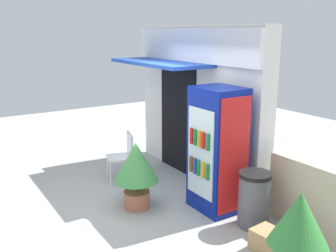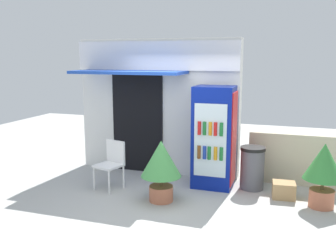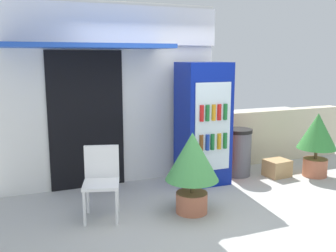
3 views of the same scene
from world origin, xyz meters
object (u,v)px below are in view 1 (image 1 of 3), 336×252
(potted_plant_near_shop, at_px, (136,167))
(potted_plant_curbside, at_px, (299,228))
(plastic_chair, at_px, (124,154))
(cardboard_box, at_px, (269,241))
(trash_bin, at_px, (254,199))
(drink_cooler, at_px, (217,150))

(potted_plant_near_shop, height_order, potted_plant_curbside, potted_plant_curbside)
(plastic_chair, distance_m, potted_plant_curbside, 3.70)
(potted_plant_curbside, bearing_deg, cardboard_box, 158.57)
(trash_bin, xyz_separation_m, cardboard_box, (0.58, -0.31, -0.26))
(drink_cooler, bearing_deg, trash_bin, 7.50)
(plastic_chair, bearing_deg, drink_cooler, 21.24)
(plastic_chair, distance_m, potted_plant_near_shop, 1.16)
(drink_cooler, height_order, trash_bin, drink_cooler)
(plastic_chair, height_order, cardboard_box, plastic_chair)
(drink_cooler, relative_size, cardboard_box, 4.94)
(drink_cooler, bearing_deg, potted_plant_near_shop, -124.06)
(trash_bin, bearing_deg, plastic_chair, -162.49)
(potted_plant_curbside, distance_m, cardboard_box, 0.84)
(potted_plant_near_shop, height_order, trash_bin, potted_plant_near_shop)
(potted_plant_near_shop, xyz_separation_m, cardboard_box, (1.99, 0.81, -0.53))
(potted_plant_near_shop, distance_m, cardboard_box, 2.21)
(drink_cooler, distance_m, potted_plant_near_shop, 1.27)
(drink_cooler, relative_size, potted_plant_curbside, 1.78)
(drink_cooler, distance_m, potted_plant_curbside, 1.97)
(plastic_chair, relative_size, cardboard_box, 2.31)
(potted_plant_curbside, height_order, cardboard_box, potted_plant_curbside)
(plastic_chair, relative_size, potted_plant_near_shop, 0.84)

